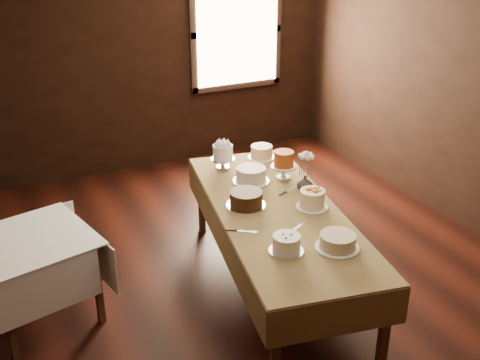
{
  "coord_description": "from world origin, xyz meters",
  "views": [
    {
      "loc": [
        -1.93,
        -3.75,
        2.96
      ],
      "look_at": [
        0.0,
        0.2,
        0.95
      ],
      "focal_mm": 43.88,
      "sensor_mm": 36.0,
      "label": 1
    }
  ],
  "objects_px": {
    "cake_meringue": "(223,157)",
    "display_table": "(277,216)",
    "cake_speckled": "(262,152)",
    "cake_flowers": "(312,200)",
    "flower_vase": "(305,183)",
    "cake_caramel": "(284,166)",
    "cake_swirl": "(286,244)",
    "cake_cream": "(338,242)",
    "cake_server_e": "(247,231)",
    "cake_server_d": "(291,189)",
    "cake_server_c": "(258,197)",
    "side_table": "(32,248)",
    "cake_lattice": "(251,176)",
    "cake_chocolate": "(246,199)",
    "cake_server_a": "(297,227)"
  },
  "relations": [
    {
      "from": "cake_meringue",
      "to": "display_table",
      "type": "bearing_deg",
      "value": -87.3
    },
    {
      "from": "cake_speckled",
      "to": "cake_flowers",
      "type": "xyz_separation_m",
      "value": [
        -0.13,
        -1.12,
        0.01
      ]
    },
    {
      "from": "cake_flowers",
      "to": "flower_vase",
      "type": "relative_size",
      "value": 1.98
    },
    {
      "from": "cake_caramel",
      "to": "flower_vase",
      "type": "relative_size",
      "value": 1.89
    },
    {
      "from": "cake_meringue",
      "to": "cake_speckled",
      "type": "relative_size",
      "value": 0.9
    },
    {
      "from": "cake_swirl",
      "to": "cake_cream",
      "type": "bearing_deg",
      "value": -18.98
    },
    {
      "from": "cake_cream",
      "to": "cake_server_e",
      "type": "xyz_separation_m",
      "value": [
        -0.47,
        0.5,
        -0.05
      ]
    },
    {
      "from": "cake_swirl",
      "to": "cake_server_d",
      "type": "bearing_deg",
      "value": 57.41
    },
    {
      "from": "cake_caramel",
      "to": "cake_server_e",
      "type": "height_order",
      "value": "cake_caramel"
    },
    {
      "from": "cake_server_c",
      "to": "cake_server_d",
      "type": "bearing_deg",
      "value": -64.91
    },
    {
      "from": "cake_swirl",
      "to": "cake_cream",
      "type": "height_order",
      "value": "cake_swirl"
    },
    {
      "from": "cake_caramel",
      "to": "cake_server_c",
      "type": "height_order",
      "value": "cake_caramel"
    },
    {
      "from": "cake_server_e",
      "to": "side_table",
      "type": "bearing_deg",
      "value": -170.56
    },
    {
      "from": "display_table",
      "to": "cake_server_e",
      "type": "relative_size",
      "value": 10.92
    },
    {
      "from": "cake_lattice",
      "to": "cake_flowers",
      "type": "xyz_separation_m",
      "value": [
        0.21,
        -0.67,
        0.01
      ]
    },
    {
      "from": "cake_lattice",
      "to": "cake_cream",
      "type": "distance_m",
      "value": 1.29
    },
    {
      "from": "cake_swirl",
      "to": "cake_server_c",
      "type": "xyz_separation_m",
      "value": [
        0.23,
        0.86,
        -0.06
      ]
    },
    {
      "from": "cake_lattice",
      "to": "cake_chocolate",
      "type": "height_order",
      "value": "cake_chocolate"
    },
    {
      "from": "cake_caramel",
      "to": "cake_server_a",
      "type": "height_order",
      "value": "cake_caramel"
    },
    {
      "from": "cake_meringue",
      "to": "cake_server_d",
      "type": "relative_size",
      "value": 1.0
    },
    {
      "from": "display_table",
      "to": "cake_speckled",
      "type": "bearing_deg",
      "value": 68.79
    },
    {
      "from": "cake_speckled",
      "to": "cake_server_e",
      "type": "height_order",
      "value": "cake_speckled"
    },
    {
      "from": "cake_server_c",
      "to": "cake_server_d",
      "type": "relative_size",
      "value": 1.0
    },
    {
      "from": "cake_server_a",
      "to": "cake_caramel",
      "type": "bearing_deg",
      "value": 40.46
    },
    {
      "from": "display_table",
      "to": "cake_flowers",
      "type": "xyz_separation_m",
      "value": [
        0.27,
        -0.1,
        0.13
      ]
    },
    {
      "from": "cake_speckled",
      "to": "cake_caramel",
      "type": "distance_m",
      "value": 0.52
    },
    {
      "from": "cake_lattice",
      "to": "cake_server_d",
      "type": "bearing_deg",
      "value": -51.37
    },
    {
      "from": "cake_meringue",
      "to": "cake_lattice",
      "type": "distance_m",
      "value": 0.4
    },
    {
      "from": "cake_server_a",
      "to": "cake_server_e",
      "type": "height_order",
      "value": "same"
    },
    {
      "from": "cake_flowers",
      "to": "cake_swirl",
      "type": "distance_m",
      "value": 0.73
    },
    {
      "from": "cake_meringue",
      "to": "cake_server_a",
      "type": "distance_m",
      "value": 1.3
    },
    {
      "from": "cake_server_c",
      "to": "cake_server_e",
      "type": "xyz_separation_m",
      "value": [
        -0.35,
        -0.49,
        0.0
      ]
    },
    {
      "from": "cake_server_c",
      "to": "cake_flowers",
      "type": "bearing_deg",
      "value": -116.54
    },
    {
      "from": "cake_cream",
      "to": "cake_server_d",
      "type": "relative_size",
      "value": 1.45
    },
    {
      "from": "side_table",
      "to": "cake_server_d",
      "type": "height_order",
      "value": "cake_server_d"
    },
    {
      "from": "side_table",
      "to": "cake_lattice",
      "type": "distance_m",
      "value": 1.93
    },
    {
      "from": "cake_speckled",
      "to": "flower_vase",
      "type": "distance_m",
      "value": 0.82
    },
    {
      "from": "cake_meringue",
      "to": "cake_caramel",
      "type": "height_order",
      "value": "cake_caramel"
    },
    {
      "from": "cake_caramel",
      "to": "cake_swirl",
      "type": "distance_m",
      "value": 1.26
    },
    {
      "from": "cake_server_e",
      "to": "flower_vase",
      "type": "height_order",
      "value": "flower_vase"
    },
    {
      "from": "cake_speckled",
      "to": "flower_vase",
      "type": "relative_size",
      "value": 1.86
    },
    {
      "from": "side_table",
      "to": "cake_flowers",
      "type": "relative_size",
      "value": 3.64
    },
    {
      "from": "cake_speckled",
      "to": "cake_swirl",
      "type": "relative_size",
      "value": 1.03
    },
    {
      "from": "cake_server_d",
      "to": "display_table",
      "type": "bearing_deg",
      "value": -158.63
    },
    {
      "from": "cake_server_c",
      "to": "cake_meringue",
      "type": "bearing_deg",
      "value": 24.61
    },
    {
      "from": "cake_swirl",
      "to": "cake_chocolate",
      "type": "bearing_deg",
      "value": 85.3
    },
    {
      "from": "cake_meringue",
      "to": "cake_speckled",
      "type": "height_order",
      "value": "cake_meringue"
    },
    {
      "from": "cake_chocolate",
      "to": "side_table",
      "type": "bearing_deg",
      "value": 169.86
    },
    {
      "from": "side_table",
      "to": "cake_chocolate",
      "type": "height_order",
      "value": "cake_chocolate"
    },
    {
      "from": "cake_meringue",
      "to": "cake_lattice",
      "type": "xyz_separation_m",
      "value": [
        0.1,
        -0.39,
        -0.05
      ]
    }
  ]
}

